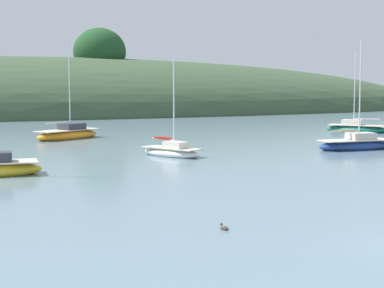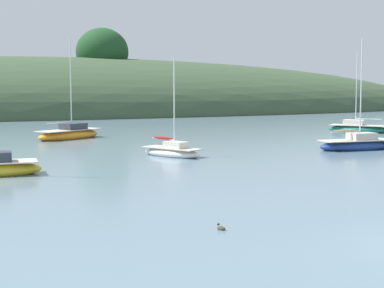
# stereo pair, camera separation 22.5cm
# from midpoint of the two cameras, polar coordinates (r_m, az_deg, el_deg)

# --- Properties ---
(far_shoreline_hill) EXTENTS (150.00, 36.00, 22.54)m
(far_shoreline_hill) POSITION_cam_midpoint_polar(r_m,az_deg,el_deg) (97.62, -13.98, 2.80)
(far_shoreline_hill) COLOR #384C33
(far_shoreline_hill) RESTS_ON ground
(sailboat_navy_dinghy) EXTENTS (3.54, 4.75, 6.64)m
(sailboat_navy_dinghy) POSITION_cam_midpoint_polar(r_m,az_deg,el_deg) (39.82, -1.72, -0.70)
(sailboat_navy_dinghy) COLOR white
(sailboat_navy_dinghy) RESTS_ON ground
(sailboat_grey_yawl) EXTENTS (6.71, 5.35, 9.08)m
(sailboat_grey_yawl) POSITION_cam_midpoint_polar(r_m,az_deg,el_deg) (53.47, -11.33, 0.92)
(sailboat_grey_yawl) COLOR orange
(sailboat_grey_yawl) RESTS_ON ground
(sailboat_white_near) EXTENTS (5.35, 5.71, 8.04)m
(sailboat_white_near) POSITION_cam_midpoint_polar(r_m,az_deg,el_deg) (61.56, 15.42, 1.41)
(sailboat_white_near) COLOR #196B56
(sailboat_white_near) RESTS_ON ground
(sailboat_teal_outer) EXTENTS (5.95, 2.22, 8.13)m
(sailboat_teal_outer) POSITION_cam_midpoint_polar(r_m,az_deg,el_deg) (45.33, 15.34, -0.05)
(sailboat_teal_outer) COLOR navy
(sailboat_teal_outer) RESTS_ON ground
(duck_lone_right) EXTENTS (0.26, 0.42, 0.24)m
(duck_lone_right) POSITION_cam_midpoint_polar(r_m,az_deg,el_deg) (19.99, 3.06, -7.89)
(duck_lone_right) COLOR #473828
(duck_lone_right) RESTS_ON ground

